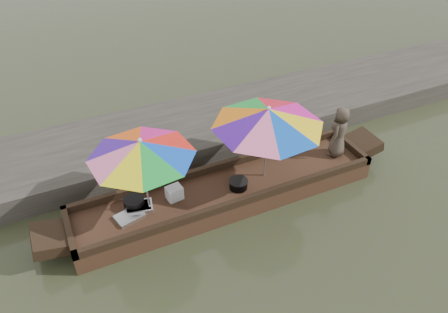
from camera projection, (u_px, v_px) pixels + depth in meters
name	position (u px, v px, depth m)	size (l,w,h in m)	color
water	(226.00, 200.00, 8.43)	(80.00, 80.00, 0.00)	#353D1F
dock	(185.00, 132.00, 9.87)	(22.00, 2.20, 0.50)	#2D2B26
boat_hull	(226.00, 194.00, 8.33)	(5.85, 1.20, 0.35)	#422A1A
cooking_pot	(134.00, 203.00, 7.73)	(0.37, 0.37, 0.19)	black
tray_crayfish	(139.00, 207.00, 7.71)	(0.48, 0.33, 0.09)	silver
tray_scallop	(129.00, 216.00, 7.56)	(0.48, 0.33, 0.06)	silver
charcoal_grill	(238.00, 184.00, 8.15)	(0.34, 0.34, 0.16)	black
supply_bag	(174.00, 193.00, 7.89)	(0.28, 0.22, 0.26)	silver
vendor	(339.00, 132.00, 8.72)	(0.54, 0.35, 1.10)	#463B30
umbrella_bow	(145.00, 177.00, 7.25)	(1.77, 1.77, 1.55)	red
umbrella_stern	(266.00, 143.00, 8.02)	(2.05, 2.05, 1.55)	#E51499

